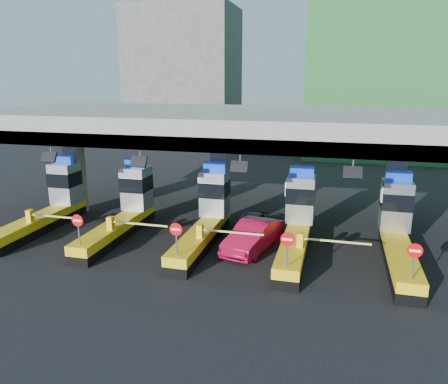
# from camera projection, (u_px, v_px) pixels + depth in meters

# --- Properties ---
(ground) EXTENTS (120.00, 120.00, 0.00)m
(ground) POSITION_uv_depth(u_px,v_px,m) (206.00, 240.00, 24.49)
(ground) COLOR black
(ground) RESTS_ON ground
(toll_canopy) EXTENTS (28.00, 12.09, 7.00)m
(toll_canopy) POSITION_uv_depth(u_px,v_px,m) (219.00, 126.00, 25.63)
(toll_canopy) COLOR slate
(toll_canopy) RESTS_ON ground
(toll_lane_far_left) EXTENTS (4.43, 8.00, 4.16)m
(toll_lane_far_left) POSITION_uv_depth(u_px,v_px,m) (52.00, 203.00, 26.84)
(toll_lane_far_left) COLOR black
(toll_lane_far_left) RESTS_ON ground
(toll_lane_left) EXTENTS (4.43, 8.00, 4.16)m
(toll_lane_left) POSITION_uv_depth(u_px,v_px,m) (126.00, 209.00, 25.62)
(toll_lane_left) COLOR black
(toll_lane_left) RESTS_ON ground
(toll_lane_center) EXTENTS (4.43, 8.00, 4.16)m
(toll_lane_center) POSITION_uv_depth(u_px,v_px,m) (208.00, 215.00, 24.40)
(toll_lane_center) COLOR black
(toll_lane_center) RESTS_ON ground
(toll_lane_right) EXTENTS (4.43, 8.00, 4.16)m
(toll_lane_right) POSITION_uv_depth(u_px,v_px,m) (298.00, 223.00, 23.18)
(toll_lane_right) COLOR black
(toll_lane_right) RESTS_ON ground
(toll_lane_far_right) EXTENTS (4.43, 8.00, 4.16)m
(toll_lane_far_right) POSITION_uv_depth(u_px,v_px,m) (398.00, 230.00, 21.96)
(toll_lane_far_right) COLOR black
(toll_lane_far_right) RESTS_ON ground
(bg_building_scaffold) EXTENTS (18.00, 12.00, 28.00)m
(bg_building_scaffold) POSITION_uv_depth(u_px,v_px,m) (394.00, 30.00, 48.01)
(bg_building_scaffold) COLOR #1E5926
(bg_building_scaffold) RESTS_ON ground
(bg_building_concrete) EXTENTS (14.00, 10.00, 18.00)m
(bg_building_concrete) POSITION_uv_depth(u_px,v_px,m) (184.00, 77.00, 59.35)
(bg_building_concrete) COLOR #4C4C49
(bg_building_concrete) RESTS_ON ground
(van) EXTENTS (1.95, 4.18, 1.38)m
(van) POSITION_uv_depth(u_px,v_px,m) (250.00, 226.00, 24.77)
(van) COLOR black
(van) RESTS_ON ground
(red_car) EXTENTS (2.72, 4.96, 1.55)m
(red_car) POSITION_uv_depth(u_px,v_px,m) (253.00, 236.00, 22.96)
(red_car) COLOR #A80C33
(red_car) RESTS_ON ground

